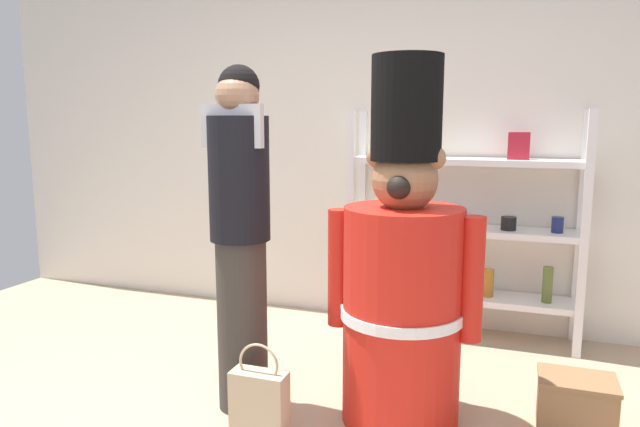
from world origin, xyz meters
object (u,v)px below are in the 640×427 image
Objects in this scene: merchandise_shelf at (461,225)px; person_shopper at (240,231)px; shopping_bag at (259,401)px; teddy_bear_guard at (402,283)px; display_crate at (576,405)px.

person_shopper reaches higher than merchandise_shelf.
shopping_bag is (-0.72, -1.59, -0.59)m from merchandise_shelf.
teddy_bear_guard is 0.86m from shopping_bag.
shopping_bag is at bearing -114.46° from merchandise_shelf.
display_crate is at bearing 19.76° from shopping_bag.
merchandise_shelf is 4.40× the size of display_crate.
display_crate is (1.37, 0.49, -0.02)m from shopping_bag.
teddy_bear_guard is at bearing -96.58° from merchandise_shelf.
teddy_bear_guard is 0.82m from person_shopper.
display_crate is at bearing 9.96° from person_shopper.
teddy_bear_guard reaches higher than merchandise_shelf.
teddy_bear_guard reaches higher than person_shopper.
merchandise_shelf is at bearing 120.55° from display_crate.
merchandise_shelf is at bearing 56.31° from person_shopper.
merchandise_shelf is 1.66m from person_shopper.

